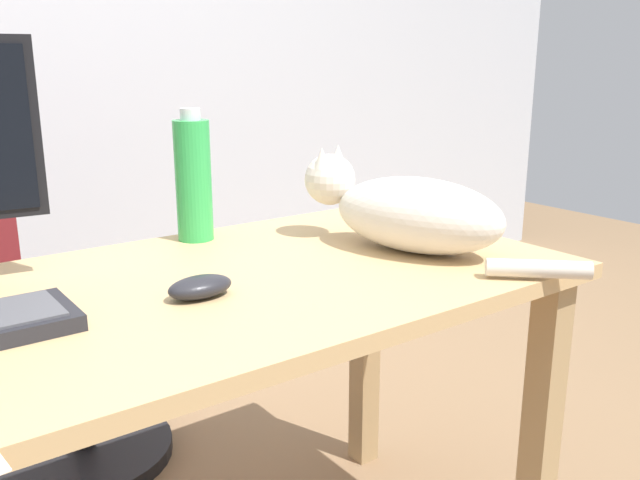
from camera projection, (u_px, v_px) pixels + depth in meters
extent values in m
cube|color=tan|center=(175.00, 298.00, 1.14)|extent=(1.45, 0.68, 0.03)
cube|color=tan|center=(541.00, 434.00, 1.40)|extent=(0.06, 0.06, 0.69)
cube|color=tan|center=(365.00, 345.00, 1.83)|extent=(0.06, 0.06, 0.69)
cylinder|color=black|center=(85.00, 451.00, 1.92)|extent=(0.48, 0.48, 0.04)
cylinder|color=black|center=(79.00, 384.00, 1.86)|extent=(0.06, 0.06, 0.46)
cylinder|color=maroon|center=(70.00, 295.00, 1.79)|extent=(0.44, 0.44, 0.06)
ellipsoid|color=silver|center=(418.00, 215.00, 1.35)|extent=(0.28, 0.40, 0.15)
sphere|color=silver|center=(330.00, 179.00, 1.45)|extent=(0.11, 0.11, 0.11)
cone|color=silver|center=(322.00, 158.00, 1.42)|extent=(0.04, 0.04, 0.04)
cone|color=silver|center=(338.00, 155.00, 1.46)|extent=(0.04, 0.04, 0.04)
cylinder|color=silver|center=(538.00, 269.00, 1.18)|extent=(0.15, 0.15, 0.03)
ellipsoid|color=#232328|center=(200.00, 287.00, 1.10)|extent=(0.11, 0.06, 0.04)
cylinder|color=green|center=(193.00, 181.00, 1.42)|extent=(0.08, 0.08, 0.25)
cylinder|color=silver|center=(190.00, 114.00, 1.39)|extent=(0.04, 0.04, 0.02)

